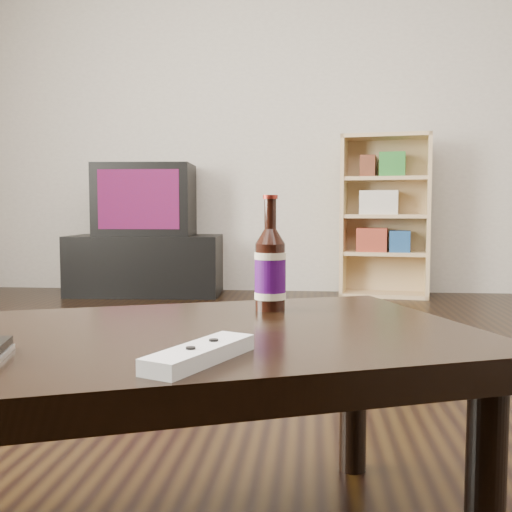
# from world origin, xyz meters

# --- Properties ---
(floor) EXTENTS (5.00, 6.00, 0.01)m
(floor) POSITION_xyz_m (0.00, 0.00, -0.01)
(floor) COLOR black
(floor) RESTS_ON ground
(wall_back) EXTENTS (5.00, 0.02, 2.70)m
(wall_back) POSITION_xyz_m (0.00, 3.01, 1.35)
(wall_back) COLOR #B7AFA3
(wall_back) RESTS_ON ground
(tv_stand) EXTENTS (1.10, 0.59, 0.43)m
(tv_stand) POSITION_xyz_m (-1.03, 2.72, 0.22)
(tv_stand) COLOR black
(tv_stand) RESTS_ON floor
(tv) EXTENTS (0.71, 0.46, 0.51)m
(tv) POSITION_xyz_m (-1.03, 2.72, 0.69)
(tv) COLOR black
(tv) RESTS_ON tv_stand
(bookshelf) EXTENTS (0.65, 0.37, 1.14)m
(bookshelf) POSITION_xyz_m (0.68, 2.80, 0.59)
(bookshelf) COLOR tan
(bookshelf) RESTS_ON floor
(coffee_table) EXTENTS (1.23, 0.98, 0.40)m
(coffee_table) POSITION_xyz_m (-0.08, -0.53, 0.35)
(coffee_table) COLOR black
(coffee_table) RESTS_ON floor
(beer_bottle) EXTENTS (0.07, 0.07, 0.24)m
(beer_bottle) POSITION_xyz_m (0.09, -0.29, 0.49)
(beer_bottle) COLOR black
(beer_bottle) RESTS_ON coffee_table
(remote) EXTENTS (0.13, 0.21, 0.03)m
(remote) POSITION_xyz_m (0.02, -0.73, 0.42)
(remote) COLOR silver
(remote) RESTS_ON coffee_table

